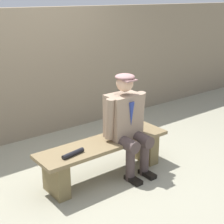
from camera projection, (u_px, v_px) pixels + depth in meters
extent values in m
plane|color=gray|center=(105.00, 175.00, 4.15)|extent=(30.00, 30.00, 0.00)
cube|color=olive|center=(104.00, 144.00, 4.01)|extent=(1.69, 0.45, 0.04)
cube|color=brown|center=(145.00, 146.00, 4.47)|extent=(0.15, 0.38, 0.40)
cube|color=brown|center=(56.00, 177.00, 3.71)|extent=(0.15, 0.38, 0.40)
cube|color=gray|center=(123.00, 116.00, 4.09)|extent=(0.41, 0.28, 0.53)
cylinder|color=#1E2338|center=(124.00, 97.00, 4.01)|extent=(0.23, 0.23, 0.06)
cone|color=navy|center=(131.00, 114.00, 3.96)|extent=(0.07, 0.07, 0.29)
sphere|color=#DBAD8C|center=(125.00, 83.00, 3.94)|extent=(0.20, 0.20, 0.20)
ellipsoid|color=#9B706D|center=(125.00, 77.00, 3.91)|extent=(0.23, 0.23, 0.07)
cube|color=#9B706D|center=(130.00, 80.00, 3.85)|extent=(0.16, 0.09, 0.02)
cylinder|color=#463836|center=(137.00, 137.00, 4.14)|extent=(0.15, 0.45, 0.15)
cylinder|color=#463836|center=(144.00, 158.00, 4.11)|extent=(0.11, 0.11, 0.45)
cube|color=black|center=(147.00, 174.00, 4.13)|extent=(0.10, 0.24, 0.05)
cylinder|color=gray|center=(140.00, 111.00, 4.19)|extent=(0.11, 0.15, 0.50)
cylinder|color=#463836|center=(123.00, 142.00, 4.01)|extent=(0.15, 0.45, 0.15)
cylinder|color=#463836|center=(130.00, 163.00, 3.98)|extent=(0.11, 0.11, 0.45)
cube|color=black|center=(133.00, 180.00, 4.00)|extent=(0.10, 0.24, 0.05)
cylinder|color=gray|center=(110.00, 119.00, 3.91)|extent=(0.10, 0.13, 0.50)
cylinder|color=black|center=(73.00, 153.00, 3.66)|extent=(0.29, 0.10, 0.05)
cube|color=#7F705A|center=(36.00, 73.00, 5.13)|extent=(12.00, 0.24, 1.93)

